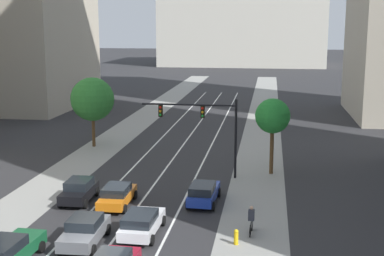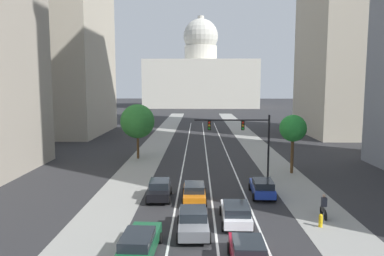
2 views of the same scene
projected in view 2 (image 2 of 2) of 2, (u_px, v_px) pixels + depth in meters
name	position (u px, v px, depth m)	size (l,w,h in m)	color
ground_plane	(205.00, 141.00, 61.02)	(400.00, 400.00, 0.00)	#2B2B2D
sidewalk_left	(155.00, 146.00, 56.19)	(4.24, 130.00, 0.01)	gray
sidewalk_right	(256.00, 146.00, 55.93)	(4.24, 130.00, 0.01)	gray
lane_stripe_left	(184.00, 159.00, 46.18)	(0.16, 90.00, 0.01)	white
lane_stripe_center	(207.00, 159.00, 46.13)	(0.16, 90.00, 0.01)	white
lane_stripe_right	(229.00, 159.00, 46.08)	(0.16, 90.00, 0.01)	white
capitol_building	(201.00, 78.00, 158.12)	(47.63, 29.68, 39.24)	beige
car_gray	(193.00, 221.00, 22.87)	(2.18, 4.44, 1.56)	slate
car_black	(160.00, 189.00, 29.81)	(2.07, 4.06, 1.57)	black
car_orange	(194.00, 192.00, 29.28)	(2.03, 4.45, 1.46)	orange
car_blue	(262.00, 187.00, 30.52)	(2.06, 4.50, 1.51)	#1E389E
car_white	(236.00, 213.00, 24.48)	(2.12, 4.49, 1.46)	silver
car_green	(140.00, 243.00, 19.70)	(2.11, 4.76, 1.54)	#14512D
car_crimson	(248.00, 254.00, 18.47)	(2.01, 4.62, 1.52)	maroon
traffic_signal_mast	(245.00, 133.00, 36.59)	(7.71, 0.39, 6.43)	black
fire_hydrant	(321.00, 220.00, 23.88)	(0.26, 0.35, 0.91)	yellow
cyclist	(324.00, 206.00, 25.50)	(0.38, 1.70, 1.72)	black
street_tree_near_right	(293.00, 129.00, 38.15)	(2.86, 2.86, 6.31)	#51381E
street_tree_mid_left	(138.00, 121.00, 45.90)	(4.36, 4.36, 7.02)	#51381E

